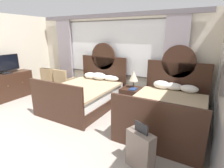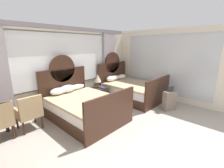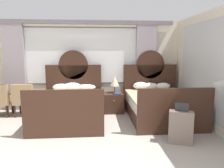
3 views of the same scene
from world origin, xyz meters
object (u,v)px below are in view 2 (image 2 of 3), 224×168
Objects in this scene: bed_near_window at (83,106)px; armchair_by_window_left at (29,111)px; bed_near_mirror at (131,89)px; table_lamp_on_nightstand at (98,78)px; nightstand_between_beds at (98,95)px; book_on_nightstand at (102,87)px; suitcase_on_floor at (169,101)px.

armchair_by_window_left is at bearing 160.50° from bed_near_window.
bed_near_mirror is at bearing -7.32° from armchair_by_window_left.
bed_near_window is 1.50m from table_lamp_on_nightstand.
bed_near_mirror reaches higher than table_lamp_on_nightstand.
bed_near_window reaches higher than armchair_by_window_left.
bed_near_mirror reaches higher than armchair_by_window_left.
book_on_nightstand reaches higher than nightstand_between_beds.
table_lamp_on_nightstand is at bearing 109.13° from book_on_nightstand.
armchair_by_window_left is 4.14m from suitcase_on_floor.
bed_near_mirror is 1.44m from table_lamp_on_nightstand.
bed_near_mirror is 2.44× the size of armchair_by_window_left.
suitcase_on_floor is (3.58, -2.06, -0.17)m from armchair_by_window_left.
bed_near_window reaches higher than nightstand_between_beds.
nightstand_between_beds is 0.72× the size of suitcase_on_floor.
table_lamp_on_nightstand is 2.61m from suitcase_on_floor.
nightstand_between_beds is 0.63× the size of armchair_by_window_left.
nightstand_between_beds is at bearing -125.06° from table_lamp_on_nightstand.
armchair_by_window_left reaches higher than nightstand_between_beds.
bed_near_mirror is at bearing -32.21° from table_lamp_on_nightstand.
bed_near_mirror reaches higher than book_on_nightstand.
bed_near_window reaches higher than book_on_nightstand.
nightstand_between_beds is at bearing 28.93° from bed_near_window.
armchair_by_window_left is (-3.65, 0.47, 0.12)m from bed_near_mirror.
suitcase_on_floor is at bearing -29.92° from armchair_by_window_left.
bed_near_mirror reaches higher than suitcase_on_floor.
book_on_nightstand is at bearing 115.27° from suitcase_on_floor.
bed_near_window reaches higher than table_lamp_on_nightstand.
nightstand_between_beds is 2.51m from suitcase_on_floor.
nightstand_between_beds is at bearing 4.30° from armchair_by_window_left.
bed_near_mirror is (2.34, -0.01, -0.00)m from bed_near_window.
bed_near_window is 2.34m from bed_near_mirror.
table_lamp_on_nightstand is 0.62× the size of suitcase_on_floor.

